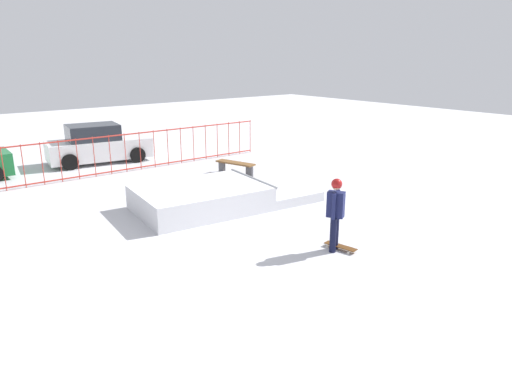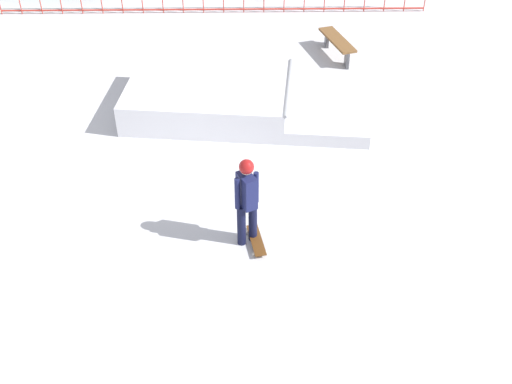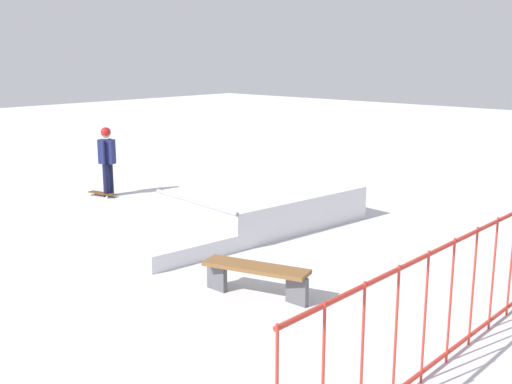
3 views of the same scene
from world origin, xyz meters
name	(u,v)px [view 2 (image 2 of 3)]	position (x,y,z in m)	size (l,w,h in m)	color
ground_plane	(202,139)	(0.00, 0.00, 0.00)	(60.00, 60.00, 0.00)	silver
skate_ramp	(230,99)	(0.59, 1.15, 0.32)	(5.65, 3.16, 0.74)	silver
skater	(247,196)	(0.97, -3.26, 1.01)	(0.40, 0.44, 1.73)	black
skateboard	(256,240)	(1.12, -3.33, 0.08)	(0.37, 0.82, 0.09)	#593314
park_bench	(337,43)	(3.36, 3.96, 0.36)	(0.85, 1.65, 0.48)	brown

